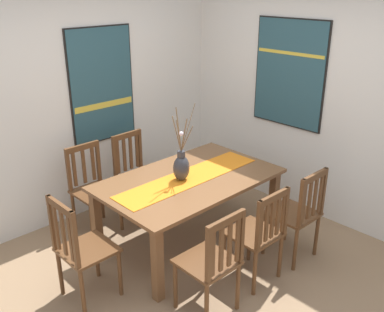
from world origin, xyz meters
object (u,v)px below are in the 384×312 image
chair_1 (298,212)px  chair_3 (81,249)px  chair_0 (212,261)px  painting_on_side_wall (289,74)px  chair_5 (92,188)px  painting_on_back_wall (102,85)px  centerpiece_vase (181,166)px  chair_4 (259,233)px  dining_table (189,186)px  chair_2 (136,173)px

chair_1 → chair_3: size_ratio=0.98×
chair_0 → painting_on_side_wall: bearing=21.1°
chair_3 → chair_5: (0.68, 0.92, -0.01)m
chair_1 → painting_on_back_wall: painting_on_back_wall is taller
centerpiece_vase → chair_3: bearing=-178.6°
chair_3 → chair_4: (1.25, -0.85, -0.00)m
centerpiece_vase → chair_0: 1.09m
dining_table → chair_4: chair_4 is taller
chair_1 → chair_5: size_ratio=1.00×
painting_on_back_wall → painting_on_side_wall: bearing=-42.0°
chair_0 → chair_1: (1.14, -0.03, 0.00)m
chair_0 → chair_2: 1.84m
chair_0 → painting_on_side_wall: size_ratio=0.79×
centerpiece_vase → painting_on_side_wall: size_ratio=0.64×
dining_table → chair_1: (0.56, -0.91, -0.14)m
chair_4 → chair_5: bearing=107.8°
chair_1 → chair_5: 2.13m
chair_4 → chair_3: bearing=145.6°
chair_3 → chair_5: size_ratio=1.02×
chair_5 → painting_on_side_wall: painting_on_side_wall is taller
dining_table → chair_4: 0.88m
chair_2 → chair_4: size_ratio=1.04×
chair_0 → chair_1: bearing=-1.5°
chair_3 → dining_table: bearing=0.8°
chair_0 → painting_on_back_wall: painting_on_back_wall is taller
chair_2 → chair_3: bearing=-143.9°
dining_table → chair_0: (-0.58, -0.88, -0.14)m
chair_1 → painting_on_side_wall: bearing=42.4°
chair_3 → chair_4: chair_3 is taller
chair_5 → painting_on_back_wall: bearing=40.7°
chair_5 → painting_on_back_wall: 1.14m
dining_table → chair_5: (-0.56, 0.91, -0.15)m
chair_5 → centerpiece_vase: bearing=-62.6°
chair_1 → chair_5: bearing=121.5°
chair_4 → chair_1: bearing=-4.2°
painting_on_back_wall → chair_3: bearing=-130.7°
chair_0 → chair_3: bearing=127.1°
chair_2 → painting_on_side_wall: bearing=-33.3°
chair_4 → centerpiece_vase: bearing=96.8°
dining_table → chair_0: bearing=-123.5°
centerpiece_vase → chair_1: 1.19m
chair_2 → dining_table: bearing=-89.1°
chair_3 → chair_4: bearing=-34.4°
painting_on_side_wall → chair_5: bearing=153.5°
centerpiece_vase → dining_table: bearing=-6.6°
chair_0 → chair_5: bearing=89.2°
chair_1 → painting_on_back_wall: (-0.66, 2.21, 0.96)m
chair_0 → chair_4: (0.60, 0.01, -0.00)m
chair_3 → chair_4: 1.51m
chair_1 → painting_on_side_wall: size_ratio=0.79×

